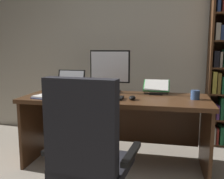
# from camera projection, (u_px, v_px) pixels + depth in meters

# --- Properties ---
(wall_back) EXTENTS (5.31, 0.12, 2.86)m
(wall_back) POSITION_uv_depth(u_px,v_px,m) (148.00, 32.00, 3.50)
(wall_back) COLOR beige
(wall_back) RESTS_ON ground
(desk) EXTENTS (1.86, 0.72, 0.73)m
(desk) POSITION_uv_depth(u_px,v_px,m) (117.00, 113.00, 2.72)
(desk) COLOR #4C2D19
(desk) RESTS_ON ground
(office_chair) EXTENTS (0.65, 0.60, 1.04)m
(office_chair) POSITION_uv_depth(u_px,v_px,m) (89.00, 163.00, 1.75)
(office_chair) COLOR black
(office_chair) RESTS_ON ground
(monitor) EXTENTS (0.44, 0.16, 0.46)m
(monitor) POSITION_uv_depth(u_px,v_px,m) (110.00, 72.00, 2.82)
(monitor) COLOR black
(monitor) RESTS_ON desk
(laptop) EXTENTS (0.33, 0.31, 0.23)m
(laptop) POSITION_uv_depth(u_px,v_px,m) (68.00, 86.00, 2.96)
(laptop) COLOR black
(laptop) RESTS_ON desk
(keyboard) EXTENTS (0.42, 0.15, 0.02)m
(keyboard) POSITION_uv_depth(u_px,v_px,m) (102.00, 97.00, 2.51)
(keyboard) COLOR black
(keyboard) RESTS_ON desk
(computer_mouse) EXTENTS (0.06, 0.10, 0.04)m
(computer_mouse) POSITION_uv_depth(u_px,v_px,m) (132.00, 98.00, 2.44)
(computer_mouse) COLOR black
(computer_mouse) RESTS_ON desk
(reading_stand_with_book) EXTENTS (0.28, 0.24, 0.14)m
(reading_stand_with_book) POSITION_uv_depth(u_px,v_px,m) (156.00, 87.00, 2.79)
(reading_stand_with_book) COLOR black
(reading_stand_with_book) RESTS_ON desk
(open_binder) EXTENTS (0.48, 0.38, 0.02)m
(open_binder) POSITION_uv_depth(u_px,v_px,m) (57.00, 97.00, 2.55)
(open_binder) COLOR navy
(open_binder) RESTS_ON desk
(notepad) EXTENTS (0.16, 0.22, 0.01)m
(notepad) POSITION_uv_depth(u_px,v_px,m) (82.00, 95.00, 2.67)
(notepad) COLOR silver
(notepad) RESTS_ON desk
(pen) EXTENTS (0.14, 0.01, 0.01)m
(pen) POSITION_uv_depth(u_px,v_px,m) (84.00, 94.00, 2.67)
(pen) COLOR navy
(pen) RESTS_ON notepad
(coffee_mug) EXTENTS (0.08, 0.08, 0.09)m
(coffee_mug) POSITION_uv_depth(u_px,v_px,m) (195.00, 95.00, 2.46)
(coffee_mug) COLOR #334C7A
(coffee_mug) RESTS_ON desk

